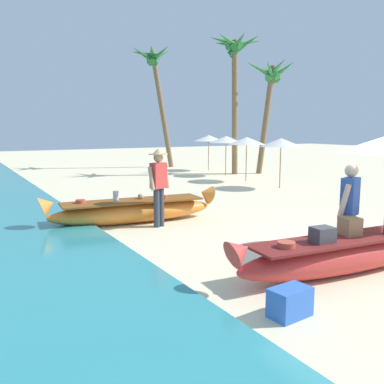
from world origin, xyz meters
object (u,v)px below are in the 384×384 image
(person_tourist_customer, at_px, (349,208))
(palm_tree_tall_inland, at_px, (271,82))
(cooler_box, at_px, (290,302))
(boat_orange_midground, at_px, (133,210))
(boat_red_foreground, at_px, (344,253))
(person_vendor_hatted, at_px, (159,182))
(palm_tree_leaning_seaward, at_px, (155,71))
(palm_tree_mid_cluster, at_px, (235,60))

(person_tourist_customer, bearing_deg, palm_tree_tall_inland, 54.81)
(cooler_box, bearing_deg, boat_orange_midground, 81.18)
(boat_red_foreground, bearing_deg, person_vendor_hatted, 105.37)
(boat_orange_midground, relative_size, person_vendor_hatted, 2.40)
(person_tourist_customer, xyz_separation_m, palm_tree_leaning_seaward, (4.63, 17.53, 4.51))
(palm_tree_tall_inland, relative_size, cooler_box, 11.11)
(boat_orange_midground, distance_m, person_vendor_hatted, 1.08)
(boat_red_foreground, distance_m, palm_tree_mid_cluster, 15.34)
(palm_tree_leaning_seaward, bearing_deg, person_tourist_customer, -104.79)
(boat_orange_midground, height_order, cooler_box, boat_orange_midground)
(palm_tree_leaning_seaward, distance_m, palm_tree_mid_cluster, 5.50)
(palm_tree_tall_inland, height_order, cooler_box, palm_tree_tall_inland)
(boat_orange_midground, xyz_separation_m, cooler_box, (-0.29, -5.76, -0.13))
(cooler_box, bearing_deg, palm_tree_leaning_seaward, 63.61)
(person_tourist_customer, xyz_separation_m, palm_tree_tall_inland, (8.45, 11.99, 3.63))
(palm_tree_leaning_seaward, distance_m, cooler_box, 20.53)
(boat_orange_midground, bearing_deg, palm_tree_mid_cluster, 42.11)
(boat_orange_midground, relative_size, palm_tree_tall_inland, 0.77)
(person_vendor_hatted, relative_size, cooler_box, 3.57)
(palm_tree_tall_inland, bearing_deg, boat_orange_midground, -145.13)
(boat_red_foreground, distance_m, person_vendor_hatted, 4.56)
(person_vendor_hatted, relative_size, palm_tree_mid_cluster, 0.27)
(person_tourist_customer, distance_m, palm_tree_mid_cluster, 14.68)
(person_vendor_hatted, xyz_separation_m, palm_tree_tall_inland, (10.08, 7.96, 3.53))
(boat_orange_midground, relative_size, palm_tree_leaning_seaward, 0.64)
(boat_orange_midground, distance_m, palm_tree_tall_inland, 13.44)
(boat_red_foreground, bearing_deg, palm_tree_tall_inland, 54.14)
(boat_red_foreground, distance_m, boat_orange_midground, 5.25)
(person_vendor_hatted, relative_size, person_tourist_customer, 1.07)
(palm_tree_tall_inland, xyz_separation_m, palm_tree_mid_cluster, (-1.99, 0.37, 0.95))
(boat_red_foreground, bearing_deg, boat_orange_midground, 107.36)
(boat_orange_midground, xyz_separation_m, person_tourist_customer, (2.00, -4.70, 0.65))
(person_vendor_hatted, bearing_deg, palm_tree_leaning_seaward, 65.15)
(person_tourist_customer, bearing_deg, palm_tree_leaning_seaward, 75.21)
(boat_red_foreground, xyz_separation_m, boat_orange_midground, (-1.57, 5.01, -0.02))
(palm_tree_leaning_seaward, bearing_deg, boat_red_foreground, -105.84)
(cooler_box, bearing_deg, palm_tree_tall_inland, 44.55)
(person_tourist_customer, distance_m, palm_tree_leaning_seaward, 18.69)
(person_vendor_hatted, relative_size, palm_tree_leaning_seaward, 0.27)
(palm_tree_tall_inland, distance_m, palm_tree_mid_cluster, 2.24)
(person_tourist_customer, relative_size, palm_tree_tall_inland, 0.30)
(boat_orange_midground, distance_m, person_tourist_customer, 5.15)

